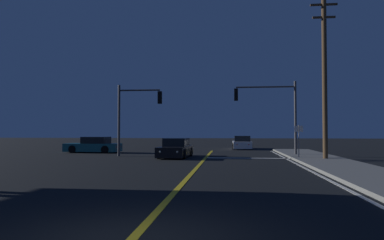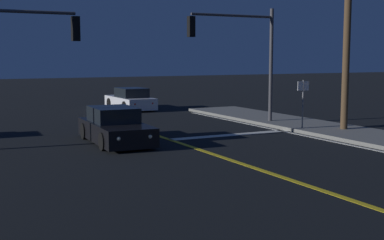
# 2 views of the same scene
# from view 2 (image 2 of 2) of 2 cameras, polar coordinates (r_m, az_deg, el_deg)

# --- Properties ---
(lane_line_center) EXTENTS (0.20, 33.76, 0.01)m
(lane_line_center) POSITION_cam_2_polar(r_m,az_deg,el_deg) (13.51, 12.95, -7.12)
(lane_line_center) COLOR gold
(lane_line_center) RESTS_ON ground
(stop_bar) EXTENTS (5.62, 0.50, 0.01)m
(stop_bar) POSITION_cam_2_polar(r_m,az_deg,el_deg) (21.85, 4.30, -1.62)
(stop_bar) COLOR silver
(stop_bar) RESTS_ON ground
(car_side_waiting_white) EXTENTS (1.94, 4.41, 1.34)m
(car_side_waiting_white) POSITION_cam_2_polar(r_m,az_deg,el_deg) (32.44, -6.71, 2.16)
(car_side_waiting_white) COLOR silver
(car_side_waiting_white) RESTS_ON ground
(car_parked_curb_black) EXTENTS (2.06, 4.63, 1.34)m
(car_parked_curb_black) POSITION_cam_2_polar(r_m,az_deg,el_deg) (19.98, -8.37, -0.81)
(car_parked_curb_black) COLOR black
(car_parked_curb_black) RESTS_ON ground
(traffic_signal_near_right) EXTENTS (4.54, 0.28, 5.50)m
(traffic_signal_near_right) POSITION_cam_2_polar(r_m,az_deg,el_deg) (24.59, 5.42, 7.98)
(traffic_signal_near_right) COLOR #38383D
(traffic_signal_near_right) RESTS_ON ground
(traffic_signal_far_left) EXTENTS (3.27, 0.28, 5.21)m
(traffic_signal_far_left) POSITION_cam_2_polar(r_m,az_deg,el_deg) (19.58, -17.73, 7.19)
(traffic_signal_far_left) COLOR #38383D
(traffic_signal_far_left) RESTS_ON ground
(utility_pole_right) EXTENTS (1.64, 0.30, 10.35)m
(utility_pole_right) POSITION_cam_2_polar(r_m,az_deg,el_deg) (23.36, 16.60, 11.84)
(utility_pole_right) COLOR #4C3823
(utility_pole_right) RESTS_ON ground
(street_sign_corner) EXTENTS (0.56, 0.08, 2.23)m
(street_sign_corner) POSITION_cam_2_polar(r_m,az_deg,el_deg) (23.19, 11.97, 2.48)
(street_sign_corner) COLOR slate
(street_sign_corner) RESTS_ON ground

